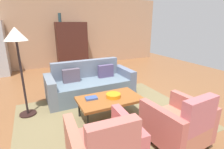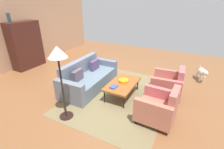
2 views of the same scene
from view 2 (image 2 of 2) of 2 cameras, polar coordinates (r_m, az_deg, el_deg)
The scene contains 13 objects.
ground_plane at distance 5.24m, azimuth -3.85°, elevation -4.20°, with size 10.36×10.36×0.00m, color brown.
wall_back at distance 7.45m, azimuth -31.16°, elevation 12.62°, with size 8.63×0.12×2.80m, color tan.
area_rug at distance 4.78m, azimuth 2.99°, elevation -7.19°, with size 3.40×2.60×0.01m, color olive.
couch at distance 5.15m, azimuth -8.52°, elevation -1.36°, with size 2.11×0.93×0.86m.
coffee_table at distance 4.58m, azimuth 3.67°, elevation -3.40°, with size 1.20×0.70×0.41m.
armchair_left at distance 3.83m, azimuth 16.28°, elevation -11.31°, with size 0.84×0.84×0.88m.
armchair_right at distance 4.86m, azimuth 19.33°, elevation -3.53°, with size 0.86×0.86×0.88m.
fruit_bowl at distance 4.61m, azimuth 4.10°, elevation -2.20°, with size 0.28×0.28×0.07m, color orange.
book_stack at distance 4.33m, azimuth 0.59°, elevation -4.30°, with size 0.23×0.17×0.03m.
cabinet at distance 7.32m, azimuth -28.03°, elevation 9.05°, with size 1.20×0.51×1.80m.
vase_tall at distance 6.94m, azimuth -32.51°, elevation 16.44°, with size 0.11×0.11×0.32m, color #264147.
floor_lamp at distance 3.46m, azimuth -18.37°, elevation 5.13°, with size 0.40×0.40×1.72m.
dog at distance 6.25m, azimuth 29.05°, elevation 0.74°, with size 0.68×0.36×0.48m.
Camera 2 is at (-3.90, -2.41, 2.54)m, focal length 26.05 mm.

